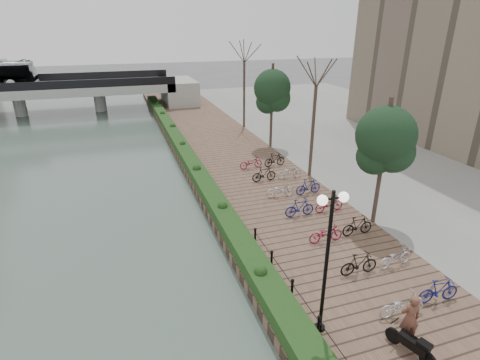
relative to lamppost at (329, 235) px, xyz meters
name	(u,v)px	position (x,y,z in m)	size (l,w,h in m)	color
promenade	(247,177)	(2.41, 14.29, -3.93)	(8.00, 75.00, 0.50)	brown
inland_pavement	(431,154)	(18.41, 14.29, -3.93)	(24.00, 75.00, 0.50)	gray
hedge	(192,163)	(-0.99, 16.79, -3.38)	(1.10, 56.00, 0.60)	#1A3714
chain_fence	(335,349)	(-0.19, -1.21, -3.33)	(0.10, 14.10, 0.70)	black
lamppost	(329,235)	(0.00, 0.00, 0.00)	(1.02, 0.32, 5.13)	black
motorcycle	(411,343)	(2.12, -1.82, -3.23)	(0.45, 1.43, 0.89)	black
pedestrian	(410,319)	(2.41, -1.33, -2.78)	(0.65, 0.43, 1.79)	brown
bicycle_parking	(315,206)	(3.90, 7.49, -3.20)	(2.40, 17.32, 1.00)	silver
street_trees	(340,144)	(6.41, 9.47, -0.49)	(3.20, 37.12, 6.80)	#392E22
bridge	(10,88)	(-17.21, 41.79, -0.81)	(36.00, 10.77, 6.50)	#ADADA8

